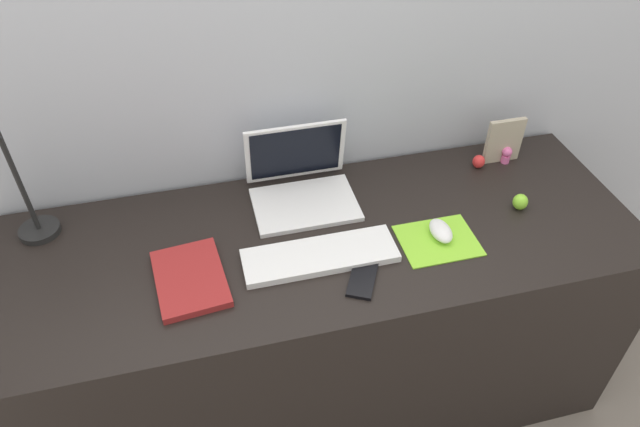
% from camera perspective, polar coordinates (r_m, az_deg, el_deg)
% --- Properties ---
extents(ground_plane, '(6.00, 6.00, 0.00)m').
position_cam_1_polar(ground_plane, '(2.17, 0.17, -16.72)').
color(ground_plane, slate).
extents(back_wall, '(2.99, 0.05, 1.38)m').
position_cam_1_polar(back_wall, '(1.89, -2.42, 3.71)').
color(back_wall, '#B2B7C1').
rests_on(back_wall, ground_plane).
extents(desk, '(1.79, 0.63, 0.74)m').
position_cam_1_polar(desk, '(1.87, 0.20, -10.66)').
color(desk, black).
rests_on(desk, ground_plane).
extents(laptop, '(0.30, 0.25, 0.21)m').
position_cam_1_polar(laptop, '(1.70, -1.92, 3.24)').
color(laptop, white).
rests_on(laptop, desk).
extents(keyboard, '(0.41, 0.13, 0.02)m').
position_cam_1_polar(keyboard, '(1.53, -0.00, -4.18)').
color(keyboard, white).
rests_on(keyboard, desk).
extents(mousepad, '(0.21, 0.17, 0.00)m').
position_cam_1_polar(mousepad, '(1.62, 11.56, -2.63)').
color(mousepad, '#8CDB33').
rests_on(mousepad, desk).
extents(mouse, '(0.06, 0.10, 0.03)m').
position_cam_1_polar(mouse, '(1.62, 11.83, -1.68)').
color(mouse, white).
rests_on(mouse, mousepad).
extents(cell_phone, '(0.12, 0.14, 0.01)m').
position_cam_1_polar(cell_phone, '(1.48, 4.22, -6.47)').
color(cell_phone, black).
rests_on(cell_phone, desk).
extents(desk_lamp, '(0.11, 0.16, 0.39)m').
position_cam_1_polar(desk_lamp, '(1.66, -27.75, 2.26)').
color(desk_lamp, black).
rests_on(desk_lamp, desk).
extents(notebook_pad, '(0.19, 0.26, 0.02)m').
position_cam_1_polar(notebook_pad, '(1.51, -12.69, -6.28)').
color(notebook_pad, maroon).
rests_on(notebook_pad, desk).
extents(picture_frame, '(0.12, 0.02, 0.15)m').
position_cam_1_polar(picture_frame, '(1.92, 17.70, 6.86)').
color(picture_frame, '#B2A58C').
rests_on(picture_frame, desk).
extents(toy_figurine_red, '(0.04, 0.04, 0.04)m').
position_cam_1_polar(toy_figurine_red, '(1.90, 15.39, 4.97)').
color(toy_figurine_red, red).
rests_on(toy_figurine_red, desk).
extents(toy_figurine_pink, '(0.03, 0.03, 0.06)m').
position_cam_1_polar(toy_figurine_pink, '(1.94, 17.93, 5.57)').
color(toy_figurine_pink, pink).
rests_on(toy_figurine_pink, desk).
extents(toy_figurine_lime, '(0.04, 0.04, 0.05)m').
position_cam_1_polar(toy_figurine_lime, '(1.77, 19.16, 1.10)').
color(toy_figurine_lime, '#8CDB33').
rests_on(toy_figurine_lime, desk).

